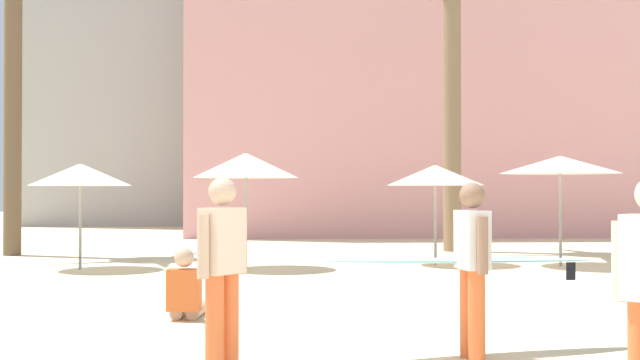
% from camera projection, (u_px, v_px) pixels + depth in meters
% --- Properties ---
extents(hotel_pink, '(22.79, 8.79, 13.29)m').
position_uv_depth(hotel_pink, '(494.00, 60.00, 32.84)').
color(hotel_pink, pink).
rests_on(hotel_pink, ground).
extents(cafe_umbrella_0, '(2.10, 2.10, 2.14)m').
position_uv_depth(cafe_umbrella_0, '(435.00, 175.00, 18.26)').
color(cafe_umbrella_0, gray).
rests_on(cafe_umbrella_0, ground).
extents(cafe_umbrella_1, '(2.06, 2.06, 2.13)m').
position_uv_depth(cafe_umbrella_1, '(80.00, 175.00, 17.13)').
color(cafe_umbrella_1, gray).
rests_on(cafe_umbrella_1, ground).
extents(cafe_umbrella_2, '(2.14, 2.14, 2.35)m').
position_uv_depth(cafe_umbrella_2, '(246.00, 165.00, 17.28)').
color(cafe_umbrella_2, gray).
rests_on(cafe_umbrella_2, ground).
extents(cafe_umbrella_3, '(2.53, 2.53, 2.32)m').
position_uv_depth(cafe_umbrella_3, '(560.00, 165.00, 17.89)').
color(cafe_umbrella_3, gray).
rests_on(cafe_umbrella_3, ground).
extents(person_far_right, '(0.46, 1.00, 0.89)m').
position_uv_depth(person_far_right, '(187.00, 294.00, 10.51)').
color(person_far_right, '#D1A889').
rests_on(person_far_right, ground).
extents(person_near_left, '(2.95, 1.15, 1.65)m').
position_uv_depth(person_near_left, '(470.00, 262.00, 8.07)').
color(person_near_left, orange).
rests_on(person_near_left, ground).
extents(person_far_left, '(0.42, 0.55, 1.69)m').
position_uv_depth(person_far_left, '(222.00, 267.00, 7.28)').
color(person_far_left, orange).
rests_on(person_far_left, ground).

